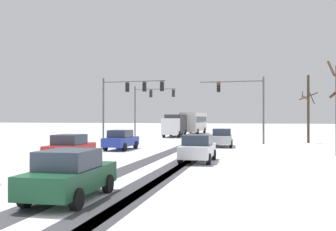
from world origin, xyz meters
TOP-DOWN VIEW (x-y plane):
  - ground_plane at (0.00, 0.00)m, footprint 300.00×300.00m
  - wheel_track_left_lane at (3.11, 14.77)m, footprint 0.81×32.49m
  - wheel_track_right_lane at (0.51, 14.77)m, footprint 1.12×32.49m
  - wheel_track_center at (2.61, 14.77)m, footprint 1.16×32.49m
  - sidewalk_kerb_right at (9.07, 13.29)m, footprint 4.00×32.49m
  - traffic_signal_near_left at (-5.09, 25.37)m, footprint 6.48×0.65m
  - traffic_signal_far_left at (-5.85, 35.41)m, footprint 5.33×0.62m
  - traffic_signal_near_right at (5.99, 27.55)m, footprint 6.13×0.38m
  - car_silver_lead at (3.99, 25.08)m, footprint 1.97×4.17m
  - car_blue_second at (-3.81, 20.00)m, footprint 1.95×4.16m
  - car_white_third at (3.58, 13.10)m, footprint 1.85×4.11m
  - car_red_fourth at (-4.04, 11.80)m, footprint 1.98×4.17m
  - car_dark_green_fifth at (1.10, 1.96)m, footprint 1.93×4.15m
  - bus_oncoming at (-2.62, 50.23)m, footprint 2.80×11.04m
  - box_truck_delivery at (-3.82, 41.19)m, footprint 2.42×7.44m
  - bare_tree_sidewalk_far at (12.24, 32.09)m, footprint 1.88×1.77m

SIDE VIEW (x-z plane):
  - ground_plane at x=0.00m, z-range 0.00..0.00m
  - wheel_track_left_lane at x=3.11m, z-range 0.00..0.01m
  - wheel_track_right_lane at x=0.51m, z-range 0.00..0.01m
  - wheel_track_center at x=2.61m, z-range 0.00..0.01m
  - sidewalk_kerb_right at x=9.07m, z-range 0.00..0.12m
  - car_silver_lead at x=3.99m, z-range 0.01..1.63m
  - car_blue_second at x=-3.81m, z-range 0.01..1.63m
  - car_white_third at x=3.58m, z-range 0.01..1.63m
  - car_red_fourth at x=-4.04m, z-range 0.01..1.63m
  - car_dark_green_fifth at x=1.10m, z-range 0.01..1.63m
  - box_truck_delivery at x=-3.82m, z-range 0.12..3.14m
  - bus_oncoming at x=-2.62m, z-range 0.30..3.68m
  - bare_tree_sidewalk_far at x=12.24m, z-range 0.16..7.16m
  - traffic_signal_near_right at x=5.99m, z-range 1.18..7.68m
  - traffic_signal_far_left at x=-5.85m, z-range 1.36..7.86m
  - traffic_signal_near_left at x=-5.09m, z-range 1.55..8.05m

